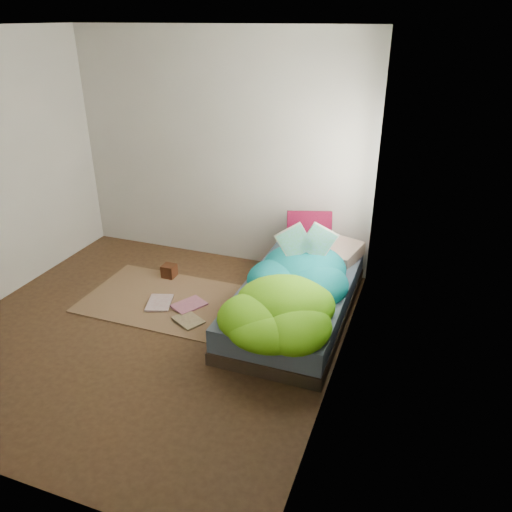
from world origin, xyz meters
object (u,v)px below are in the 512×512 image
Objects in this scene: bed at (295,301)px; pillow_magenta at (309,233)px; floor_book_a at (148,303)px; floor_book_b at (183,301)px; wooden_box at (169,271)px; open_book at (307,232)px.

bed is 4.25× the size of pillow_magenta.
bed is at bearing -6.14° from floor_book_a.
wooden_box is at bearing 160.70° from floor_book_b.
floor_book_a is at bearing -168.00° from bed.
floor_book_b is (0.32, 0.15, 0.00)m from floor_book_a.
pillow_magenta is at bearing 19.22° from floor_book_a.
open_book is at bearing 45.54° from floor_book_b.
pillow_magenta is at bearing 17.35° from wooden_box.
wooden_box is (-1.55, 0.29, -0.09)m from bed.
bed is at bearing -10.54° from wooden_box.
floor_book_a is (-1.47, -0.31, -0.14)m from bed.
open_book is (0.04, 0.19, 0.66)m from bed.
bed is 1.18m from floor_book_b.
open_book is at bearing -3.51° from wooden_box.
bed is 6.26× the size of floor_book_b.
pillow_magenta is 1.84m from floor_book_a.
bed is 0.68m from open_book.
open_book reaches higher than floor_book_a.
open_book is 1.45× the size of floor_book_a.
floor_book_a is at bearing 177.02° from open_book.
pillow_magenta is 1.51m from floor_book_b.
floor_book_b is (-1.19, -0.35, -0.80)m from open_book.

